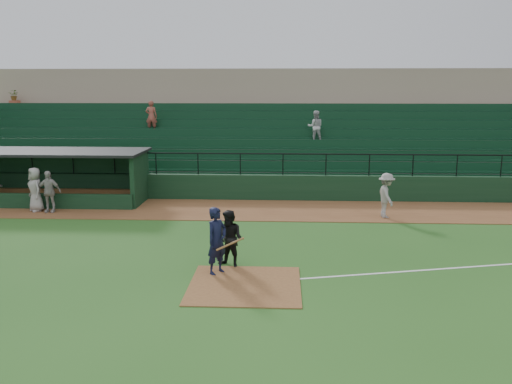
{
  "coord_description": "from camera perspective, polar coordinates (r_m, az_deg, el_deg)",
  "views": [
    {
      "loc": [
        0.99,
        -14.71,
        5.28
      ],
      "look_at": [
        0.0,
        5.0,
        1.4
      ],
      "focal_mm": 37.74,
      "sensor_mm": 36.0,
      "label": 1
    }
  ],
  "objects": [
    {
      "name": "runner",
      "position": [
        22.41,
        13.64,
        -0.35
      ],
      "size": [
        0.84,
        1.26,
        1.83
      ],
      "primitive_type": "imported",
      "rotation": [
        0.0,
        0.0,
        1.71
      ],
      "color": "gray",
      "rests_on": "warning_track"
    },
    {
      "name": "batter_at_plate",
      "position": [
        15.35,
        -4.16,
        -5.19
      ],
      "size": [
        1.19,
        0.85,
        1.95
      ],
      "color": "black",
      "rests_on": "ground"
    },
    {
      "name": "home_plate_dirt",
      "position": [
        14.72,
        -1.19,
        -9.84
      ],
      "size": [
        3.0,
        3.0,
        0.03
      ],
      "primitive_type": "cube",
      "color": "brown",
      "rests_on": "ground"
    },
    {
      "name": "warning_track",
      "position": [
        23.34,
        0.37,
        -1.92
      ],
      "size": [
        40.0,
        4.0,
        0.03
      ],
      "primitive_type": "cube",
      "color": "brown",
      "rests_on": "ground"
    },
    {
      "name": "dugout_player_b",
      "position": [
        24.76,
        -22.34,
        0.25
      ],
      "size": [
        1.06,
        1.08,
        1.88
      ],
      "primitive_type": "imported",
      "rotation": [
        0.0,
        0.0,
        -0.83
      ],
      "color": "#9E9993",
      "rests_on": "warning_track"
    },
    {
      "name": "stadium_structure",
      "position": [
        31.33,
        1.06,
        5.67
      ],
      "size": [
        38.0,
        13.08,
        6.4
      ],
      "color": "black",
      "rests_on": "ground"
    },
    {
      "name": "ground",
      "position": [
        15.66,
        -0.93,
        -8.58
      ],
      "size": [
        90.0,
        90.0,
        0.0
      ],
      "primitive_type": "plane",
      "color": "#27581C",
      "rests_on": "ground"
    },
    {
      "name": "umpire",
      "position": [
        15.97,
        -2.78,
        -4.98
      ],
      "size": [
        1.04,
        0.97,
        1.71
      ],
      "primitive_type": "imported",
      "rotation": [
        0.0,
        0.0,
        -0.51
      ],
      "color": "black",
      "rests_on": "ground"
    },
    {
      "name": "dugout_player_a",
      "position": [
        24.36,
        -21.12,
        0.05
      ],
      "size": [
        1.05,
        0.46,
        1.77
      ],
      "primitive_type": "imported",
      "rotation": [
        0.0,
        0.0,
        0.03
      ],
      "color": "#AAA59F",
      "rests_on": "warning_track"
    },
    {
      "name": "dugout",
      "position": [
        26.84,
        -20.76,
        1.94
      ],
      "size": [
        8.9,
        3.2,
        2.42
      ],
      "color": "black",
      "rests_on": "ground"
    }
  ]
}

